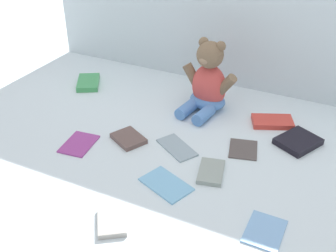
{
  "coord_description": "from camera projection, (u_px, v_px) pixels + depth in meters",
  "views": [
    {
      "loc": [
        0.43,
        -1.0,
        0.74
      ],
      "look_at": [
        0.0,
        -0.1,
        0.1
      ],
      "focal_mm": 45.22,
      "sensor_mm": 36.0,
      "label": 1
    }
  ],
  "objects": [
    {
      "name": "book_case_8",
      "position": [
        243.0,
        149.0,
        1.26
      ],
      "size": [
        0.1,
        0.12,
        0.01
      ],
      "primitive_type": "cube",
      "rotation": [
        0.0,
        0.0,
        3.39
      ],
      "color": "#504542",
      "rests_on": "ground_plane"
    },
    {
      "name": "book_case_9",
      "position": [
        272.0,
        122.0,
        1.38
      ],
      "size": [
        0.15,
        0.12,
        0.02
      ],
      "primitive_type": "cube",
      "rotation": [
        0.0,
        0.0,
        5.11
      ],
      "color": "#CF3C31",
      "rests_on": "ground_plane"
    },
    {
      "name": "book_case_3",
      "position": [
        265.0,
        230.0,
        0.98
      ],
      "size": [
        0.09,
        0.11,
        0.01
      ],
      "primitive_type": "cube",
      "rotation": [
        0.0,
        0.0,
        6.27
      ],
      "color": "#7CACDD",
      "rests_on": "ground_plane"
    },
    {
      "name": "book_case_10",
      "position": [
        110.0,
        221.0,
        1.01
      ],
      "size": [
        0.11,
        0.12,
        0.01
      ],
      "primitive_type": "cube",
      "rotation": [
        0.0,
        0.0,
        0.59
      ],
      "color": "#A19C93",
      "rests_on": "ground_plane"
    },
    {
      "name": "book_case_4",
      "position": [
        88.0,
        83.0,
        1.61
      ],
      "size": [
        0.13,
        0.15,
        0.02
      ],
      "primitive_type": "cube",
      "rotation": [
        0.0,
        0.0,
        0.51
      ],
      "color": "#419D57",
      "rests_on": "ground_plane"
    },
    {
      "name": "book_case_7",
      "position": [
        211.0,
        172.0,
        1.16
      ],
      "size": [
        0.09,
        0.12,
        0.01
      ],
      "primitive_type": "cube",
      "rotation": [
        0.0,
        0.0,
        0.22
      ],
      "color": "gray",
      "rests_on": "ground_plane"
    },
    {
      "name": "book_case_5",
      "position": [
        166.0,
        184.0,
        1.12
      ],
      "size": [
        0.16,
        0.13,
        0.01
      ],
      "primitive_type": "cube",
      "rotation": [
        0.0,
        0.0,
        1.19
      ],
      "color": "#77B8E0",
      "rests_on": "ground_plane"
    },
    {
      "name": "book_case_1",
      "position": [
        298.0,
        141.0,
        1.28
      ],
      "size": [
        0.14,
        0.15,
        0.02
      ],
      "primitive_type": "cube",
      "rotation": [
        0.0,
        0.0,
        2.66
      ],
      "color": "black",
      "rests_on": "ground_plane"
    },
    {
      "name": "book_case_6",
      "position": [
        177.0,
        147.0,
        1.26
      ],
      "size": [
        0.15,
        0.13,
        0.01
      ],
      "primitive_type": "cube",
      "rotation": [
        0.0,
        0.0,
        4.15
      ],
      "color": "#8BA0AA",
      "rests_on": "ground_plane"
    },
    {
      "name": "teddy_bear",
      "position": [
        208.0,
        84.0,
        1.42
      ],
      "size": [
        0.21,
        0.19,
        0.25
      ],
      "rotation": [
        0.0,
        0.0,
        -0.16
      ],
      "color": "#D84C47",
      "rests_on": "ground_plane"
    },
    {
      "name": "ground_plane",
      "position": [
        181.0,
        137.0,
        1.32
      ],
      "size": [
        3.2,
        3.2,
        0.0
      ],
      "primitive_type": "plane",
      "color": "silver"
    },
    {
      "name": "book_case_2",
      "position": [
        79.0,
        143.0,
        1.28
      ],
      "size": [
        0.1,
        0.13,
        0.01
      ],
      "primitive_type": "cube",
      "rotation": [
        0.0,
        0.0,
        0.11
      ],
      "color": "#9A3B8C",
      "rests_on": "ground_plane"
    },
    {
      "name": "book_case_0",
      "position": [
        129.0,
        138.0,
        1.3
      ],
      "size": [
        0.12,
        0.11,
        0.01
      ],
      "primitive_type": "cube",
      "rotation": [
        0.0,
        0.0,
        1.08
      ],
      "color": "brown",
      "rests_on": "ground_plane"
    }
  ]
}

